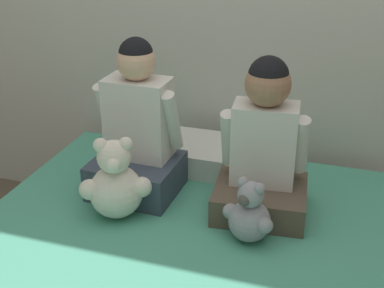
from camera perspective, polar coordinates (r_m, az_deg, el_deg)
The scene contains 5 objects.
child_on_left at distance 2.20m, azimuth -5.85°, elevation 1.13°, with size 0.36×0.32×0.65m.
child_on_right at distance 2.06m, azimuth 7.64°, elevation -0.60°, with size 0.38×0.35×0.62m.
teddy_bear_held_by_left_child at distance 2.07m, azimuth -8.15°, elevation -4.24°, with size 0.26×0.21×0.33m.
teddy_bear_held_by_right_child at distance 1.94m, azimuth 6.15°, elevation -7.56°, with size 0.19×0.15×0.24m.
pillow_at_headboard at distance 2.45m, azimuth 2.63°, elevation -1.31°, with size 0.57×0.32×0.11m.
Camera 1 is at (0.57, -1.36, 1.58)m, focal length 50.00 mm.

